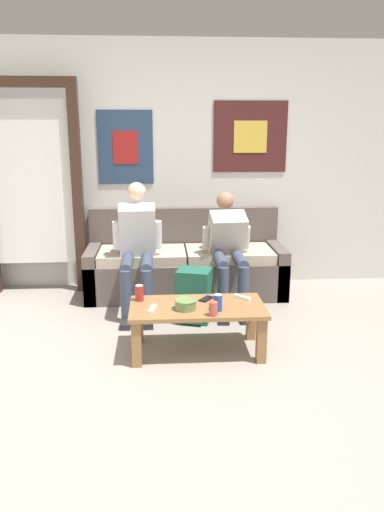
% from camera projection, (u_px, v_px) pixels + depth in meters
% --- Properties ---
extents(ground_plane, '(18.00, 18.00, 0.00)m').
position_uv_depth(ground_plane, '(214.00, 403.00, 3.14)').
color(ground_plane, gray).
extents(wall_back, '(10.00, 0.07, 2.55)m').
position_uv_depth(wall_back, '(189.00, 166.00, 5.28)').
color(wall_back, silver).
rests_on(wall_back, ground_plane).
extents(door_frame, '(1.00, 0.10, 2.15)m').
position_uv_depth(door_frame, '(31.00, 177.00, 4.98)').
color(door_frame, '#382319').
rests_on(door_frame, ground_plane).
extents(couch, '(2.00, 0.74, 0.85)m').
position_uv_depth(couch, '(186.00, 266.00, 5.17)').
color(couch, '#564C47').
rests_on(couch, ground_plane).
extents(coffee_table, '(1.02, 0.53, 0.38)m').
position_uv_depth(coffee_table, '(197.00, 314.00, 3.79)').
color(coffee_table, olive).
rests_on(coffee_table, ground_plane).
extents(person_seated_adult, '(0.47, 0.88, 1.18)m').
position_uv_depth(person_seated_adult, '(137.00, 244.00, 4.65)').
color(person_seated_adult, '#384256').
rests_on(person_seated_adult, ground_plane).
extents(person_seated_teen, '(0.47, 0.91, 1.07)m').
position_uv_depth(person_seated_teen, '(228.00, 246.00, 4.75)').
color(person_seated_teen, '#384256').
rests_on(person_seated_teen, ground_plane).
extents(backpack, '(0.35, 0.34, 0.47)m').
position_uv_depth(backpack, '(194.00, 297.00, 4.42)').
color(backpack, '#1E5642').
rests_on(backpack, ground_plane).
extents(ceramic_bowl, '(0.16, 0.16, 0.08)m').
position_uv_depth(ceramic_bowl, '(186.00, 304.00, 3.68)').
color(ceramic_bowl, '#607F47').
rests_on(ceramic_bowl, coffee_table).
extents(pillar_candle, '(0.06, 0.06, 0.12)m').
position_uv_depth(pillar_candle, '(213.00, 309.00, 3.56)').
color(pillar_candle, '#B24C42').
rests_on(pillar_candle, coffee_table).
extents(drink_can_blue, '(0.07, 0.07, 0.12)m').
position_uv_depth(drink_can_blue, '(218.00, 303.00, 3.65)').
color(drink_can_blue, '#28479E').
rests_on(drink_can_blue, coffee_table).
extents(drink_can_red, '(0.07, 0.07, 0.12)m').
position_uv_depth(drink_can_red, '(139.00, 293.00, 3.86)').
color(drink_can_red, maroon).
rests_on(drink_can_red, coffee_table).
extents(game_controller_near_left, '(0.13, 0.13, 0.03)m').
position_uv_depth(game_controller_near_left, '(242.00, 297.00, 3.91)').
color(game_controller_near_left, white).
rests_on(game_controller_near_left, coffee_table).
extents(game_controller_near_right, '(0.06, 0.15, 0.03)m').
position_uv_depth(game_controller_near_right, '(152.00, 309.00, 3.67)').
color(game_controller_near_right, white).
rests_on(game_controller_near_right, coffee_table).
extents(cell_phone, '(0.13, 0.15, 0.01)m').
position_uv_depth(cell_phone, '(206.00, 299.00, 3.90)').
color(cell_phone, black).
rests_on(cell_phone, coffee_table).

